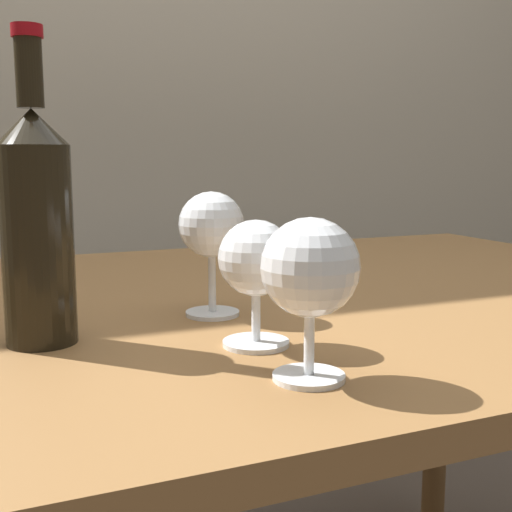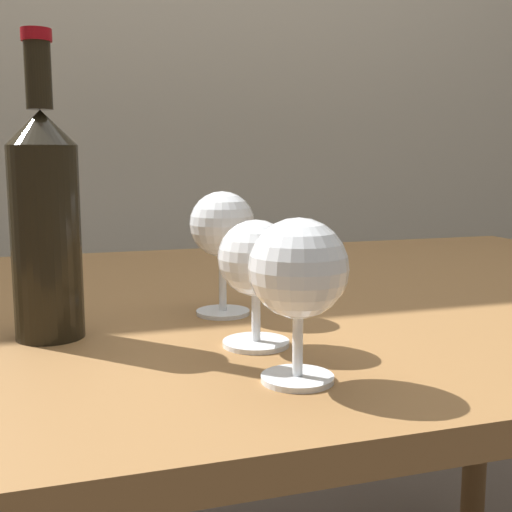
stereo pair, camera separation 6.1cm
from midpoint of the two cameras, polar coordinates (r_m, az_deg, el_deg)
back_wall at (r=1.96m, az=-8.93°, el=20.09°), size 5.00×0.08×2.60m
dining_table at (r=0.92m, az=2.39°, el=-8.11°), size 1.46×0.93×0.72m
wine_glass_merlot at (r=0.54m, az=6.95°, el=-1.39°), size 0.08×0.08×0.14m
wine_glass_chardonnay at (r=0.64m, az=2.72°, el=-0.43°), size 0.08×0.08×0.13m
wine_glass_amber at (r=0.77m, az=-0.69°, el=2.40°), size 0.08×0.08×0.15m
wine_bottle at (r=0.69m, az=-15.52°, el=3.08°), size 0.07×0.07×0.31m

